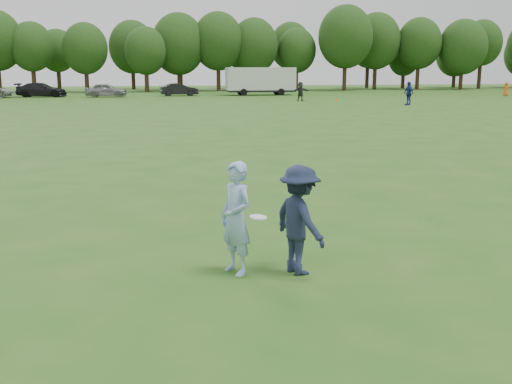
# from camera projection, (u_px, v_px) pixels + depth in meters

# --- Properties ---
(ground) EXTENTS (200.00, 200.00, 0.00)m
(ground) POSITION_uv_depth(u_px,v_px,m) (284.00, 265.00, 9.81)
(ground) COLOR #235116
(ground) RESTS_ON ground
(thrower) EXTENTS (0.68, 0.77, 1.78)m
(thrower) POSITION_uv_depth(u_px,v_px,m) (236.00, 218.00, 9.27)
(thrower) COLOR #8EAFDC
(thrower) RESTS_ON ground
(defender) EXTENTS (0.99, 1.27, 1.72)m
(defender) POSITION_uv_depth(u_px,v_px,m) (300.00, 220.00, 9.28)
(defender) COLOR #1B233D
(defender) RESTS_ON ground
(player_far_b) EXTENTS (0.75, 1.26, 2.01)m
(player_far_b) POSITION_uv_depth(u_px,v_px,m) (409.00, 93.00, 51.48)
(player_far_b) COLOR navy
(player_far_b) RESTS_ON ground
(player_far_c) EXTENTS (0.92, 0.88, 1.59)m
(player_far_c) POSITION_uv_depth(u_px,v_px,m) (506.00, 89.00, 67.67)
(player_far_c) COLOR orange
(player_far_c) RESTS_ON ground
(player_far_d) EXTENTS (1.78, 0.86, 1.84)m
(player_far_d) POSITION_uv_depth(u_px,v_px,m) (301.00, 91.00, 57.61)
(player_far_d) COLOR #292929
(player_far_d) RESTS_ON ground
(car_d) EXTENTS (5.52, 2.68, 1.55)m
(car_d) POSITION_uv_depth(u_px,v_px,m) (41.00, 90.00, 65.66)
(car_d) COLOR black
(car_d) RESTS_ON ground
(car_e) EXTENTS (4.51, 2.00, 1.51)m
(car_e) POSITION_uv_depth(u_px,v_px,m) (106.00, 90.00, 65.48)
(car_e) COLOR gray
(car_e) RESTS_ON ground
(car_f) EXTENTS (4.45, 2.00, 1.42)m
(car_f) POSITION_uv_depth(u_px,v_px,m) (179.00, 90.00, 68.33)
(car_f) COLOR black
(car_f) RESTS_ON ground
(field_cone) EXTENTS (0.28, 0.28, 0.30)m
(field_cone) POSITION_uv_depth(u_px,v_px,m) (337.00, 100.00, 57.35)
(field_cone) COLOR #FE5A0D
(field_cone) RESTS_ON ground
(disc_in_play) EXTENTS (0.28, 0.28, 0.05)m
(disc_in_play) POSITION_uv_depth(u_px,v_px,m) (258.00, 217.00, 9.08)
(disc_in_play) COLOR white
(disc_in_play) RESTS_ON ground
(cargo_trailer) EXTENTS (9.00, 2.75, 3.20)m
(cargo_trailer) POSITION_uv_depth(u_px,v_px,m) (260.00, 80.00, 69.91)
(cargo_trailer) COLOR silver
(cargo_trailer) RESTS_ON ground
(treeline) EXTENTS (130.35, 18.39, 11.74)m
(treeline) POSITION_uv_depth(u_px,v_px,m) (178.00, 45.00, 83.04)
(treeline) COLOR #332114
(treeline) RESTS_ON ground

